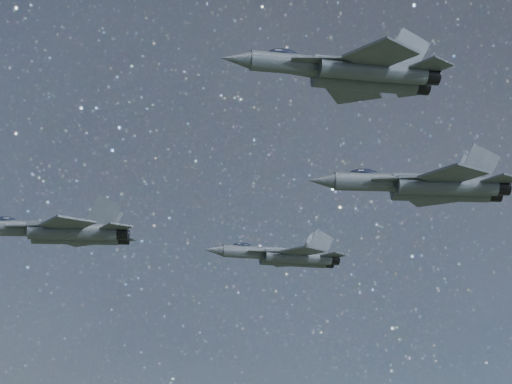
# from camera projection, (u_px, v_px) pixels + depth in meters

# --- Properties ---
(jet_lead) EXTENTS (18.77, 12.78, 4.71)m
(jet_lead) POSITION_uv_depth(u_px,v_px,m) (60.00, 231.00, 87.48)
(jet_lead) COLOR #32393E
(jet_left) EXTENTS (16.42, 10.74, 4.24)m
(jet_left) POSITION_uv_depth(u_px,v_px,m) (285.00, 256.00, 100.32)
(jet_left) COLOR #32393E
(jet_right) EXTENTS (15.03, 9.98, 3.82)m
(jet_right) POSITION_uv_depth(u_px,v_px,m) (351.00, 71.00, 56.38)
(jet_right) COLOR #32393E
(jet_slot) EXTENTS (17.46, 11.89, 4.39)m
(jet_slot) POSITION_uv_depth(u_px,v_px,m) (427.00, 186.00, 70.94)
(jet_slot) COLOR #32393E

